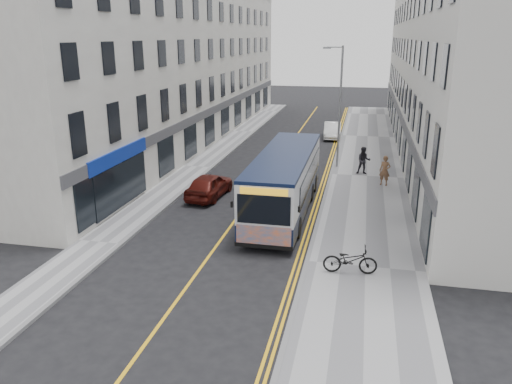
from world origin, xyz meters
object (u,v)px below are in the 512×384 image
at_px(car_white, 332,130).
at_px(city_bus, 285,180).
at_px(bicycle, 350,260).
at_px(pedestrian_near, 385,171).
at_px(pedestrian_far, 364,160).
at_px(car_maroon, 209,185).
at_px(streetlamp, 339,103).

bearing_deg(car_white, city_bus, -96.37).
height_order(bicycle, pedestrian_near, pedestrian_near).
bearing_deg(pedestrian_near, pedestrian_far, 134.43).
bearing_deg(bicycle, car_maroon, 39.99).
relative_size(pedestrian_near, car_white, 0.43).
distance_m(pedestrian_near, pedestrian_far, 2.61).
bearing_deg(bicycle, pedestrian_near, -12.28).
height_order(city_bus, car_white, city_bus).
height_order(streetlamp, car_maroon, streetlamp).
bearing_deg(car_white, car_maroon, -110.15).
xyz_separation_m(city_bus, car_maroon, (-4.47, 1.59, -1.01)).
bearing_deg(pedestrian_near, city_bus, -115.97).
height_order(pedestrian_near, pedestrian_far, pedestrian_near).
relative_size(streetlamp, pedestrian_far, 4.58).
bearing_deg(bicycle, car_white, 0.47).
relative_size(city_bus, car_white, 2.63).
distance_m(pedestrian_far, car_maroon, 10.46).
bearing_deg(city_bus, bicycle, -61.34).
bearing_deg(pedestrian_near, bicycle, -81.43).
xyz_separation_m(streetlamp, bicycle, (1.50, -15.92, -3.74)).
bearing_deg(pedestrian_far, streetlamp, 134.82).
bearing_deg(city_bus, pedestrian_far, 64.29).
xyz_separation_m(city_bus, pedestrian_near, (5.07, 5.65, -0.69)).
height_order(streetlamp, pedestrian_far, streetlamp).
height_order(streetlamp, city_bus, streetlamp).
xyz_separation_m(bicycle, pedestrian_near, (1.56, 12.07, 0.36)).
distance_m(pedestrian_near, car_maroon, 10.38).
relative_size(pedestrian_far, car_white, 0.43).
distance_m(city_bus, pedestrian_near, 7.63).
height_order(pedestrian_far, car_white, pedestrian_far).
bearing_deg(pedestrian_far, pedestrian_near, -66.22).
height_order(pedestrian_far, car_maroon, pedestrian_far).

